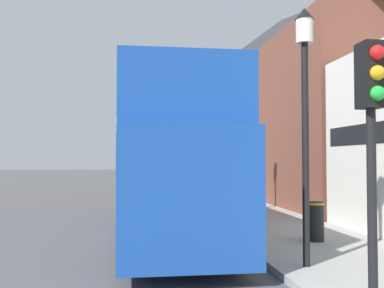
{
  "coord_description": "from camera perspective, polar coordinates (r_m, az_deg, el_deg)",
  "views": [
    {
      "loc": [
        3.1,
        -4.51,
        2.12
      ],
      "look_at": [
        4.63,
        6.41,
        2.5
      ],
      "focal_mm": 42.0,
      "sensor_mm": 36.0,
      "label": 1
    }
  ],
  "objects": [
    {
      "name": "lamp_post_second",
      "position": [
        16.5,
        3.58,
        3.24
      ],
      "size": [
        0.35,
        0.35,
        5.1
      ],
      "color": "black",
      "rests_on": "sidewalk"
    },
    {
      "name": "tour_bus",
      "position": [
        12.05,
        -3.17,
        -3.64
      ],
      "size": [
        2.48,
        9.52,
        4.03
      ],
      "rotation": [
        0.0,
        0.0,
        -0.0
      ],
      "color": "#19479E",
      "rests_on": "ground_plane"
    },
    {
      "name": "litter_bin",
      "position": [
        11.47,
        15.32,
        -9.31
      ],
      "size": [
        0.48,
        0.48,
        0.95
      ],
      "color": "black",
      "rests_on": "sidewalk"
    },
    {
      "name": "parked_car_ahead_of_bus",
      "position": [
        19.32,
        -3.44,
        -6.15
      ],
      "size": [
        1.86,
        4.41,
        1.57
      ],
      "rotation": [
        0.0,
        0.0,
        -0.02
      ],
      "color": "black",
      "rests_on": "ground_plane"
    },
    {
      "name": "lamp_post_nearest",
      "position": [
        8.75,
        14.15,
        6.95
      ],
      "size": [
        0.35,
        0.35,
        4.85
      ],
      "color": "black",
      "rests_on": "sidewalk"
    },
    {
      "name": "traffic_signal",
      "position": [
        6.14,
        21.87,
        3.53
      ],
      "size": [
        0.28,
        0.42,
        3.48
      ],
      "color": "black",
      "rests_on": "sidewalk"
    },
    {
      "name": "brick_terrace_rear",
      "position": [
        27.92,
        11.34,
        4.67
      ],
      "size": [
        6.0,
        24.73,
        10.69
      ],
      "color": "brown",
      "rests_on": "ground_plane"
    },
    {
      "name": "sidewalk",
      "position": [
        23.03,
        3.14,
        -7.1
      ],
      "size": [
        3.55,
        108.0,
        0.14
      ],
      "color": "#999993",
      "rests_on": "ground_plane"
    },
    {
      "name": "ground_plane",
      "position": [
        25.79,
        -14.95,
        -6.65
      ],
      "size": [
        144.0,
        144.0,
        0.0
      ],
      "primitive_type": "plane",
      "color": "#4C4C4F"
    }
  ]
}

